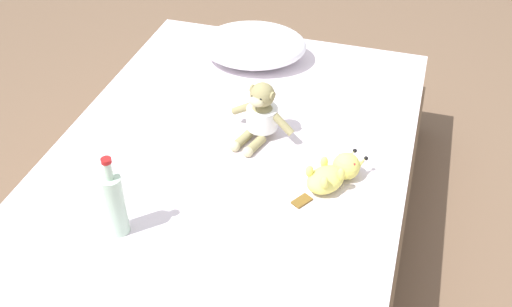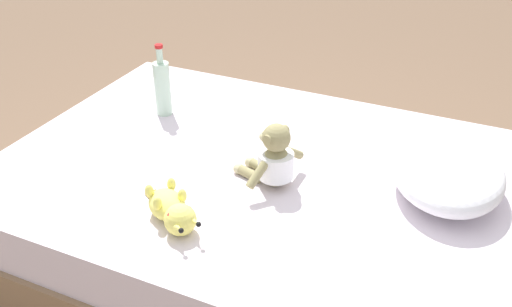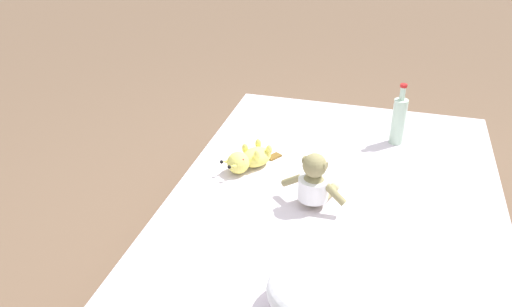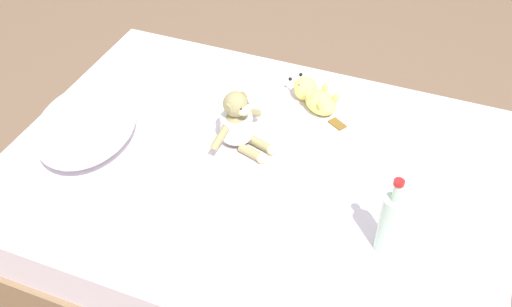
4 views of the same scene
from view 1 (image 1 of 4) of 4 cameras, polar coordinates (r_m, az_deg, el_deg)
ground_plane at (r=2.63m, az=-1.97°, el=-6.83°), size 16.00×16.00×0.00m
bed at (r=2.48m, az=-2.08°, el=-3.38°), size 1.39×1.91×0.44m
pillow at (r=2.84m, az=-0.25°, el=10.21°), size 0.56×0.46×0.17m
plush_monkey at (r=2.34m, az=0.45°, el=3.62°), size 0.28×0.24×0.24m
plush_yellow_creature at (r=2.16m, az=7.42°, el=-1.87°), size 0.23×0.30×0.10m
glass_bottle at (r=1.97m, az=-13.19°, el=-4.62°), size 0.07×0.07×0.31m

